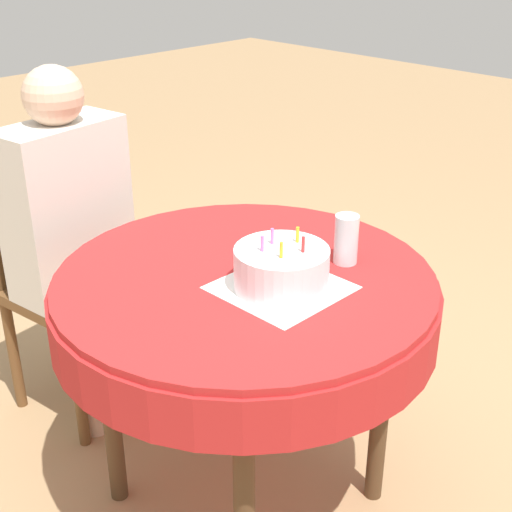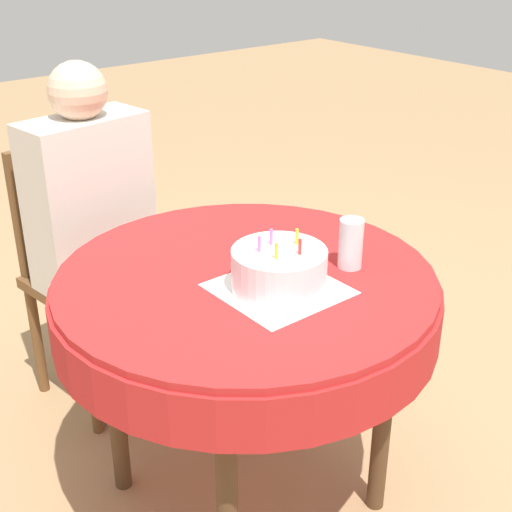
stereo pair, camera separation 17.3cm
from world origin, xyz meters
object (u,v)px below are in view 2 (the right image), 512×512
(chair, at_px, (86,263))
(birthday_cake, at_px, (279,270))
(person, at_px, (94,213))
(drinking_glass, at_px, (351,244))

(chair, height_order, birthday_cake, chair)
(chair, xyz_separation_m, person, (0.01, -0.09, 0.21))
(chair, bearing_deg, drinking_glass, -79.20)
(person, height_order, birthday_cake, person)
(chair, xyz_separation_m, drinking_glass, (0.31, -0.92, 0.32))
(chair, distance_m, drinking_glass, 1.02)
(person, bearing_deg, birthday_cake, -92.39)
(birthday_cake, bearing_deg, person, 95.23)
(chair, distance_m, birthday_cake, 0.95)
(person, distance_m, drinking_glass, 0.89)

